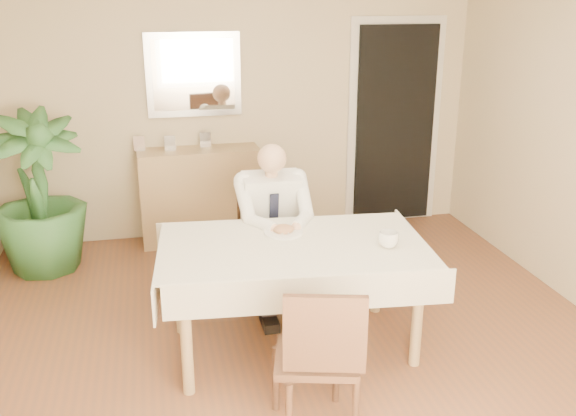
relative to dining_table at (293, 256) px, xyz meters
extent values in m
plane|color=brown|center=(0.00, -0.22, -0.67)|extent=(5.00, 5.00, 0.00)
cube|color=#C6B187|center=(0.00, 2.28, 0.63)|extent=(4.50, 0.02, 2.60)
cube|color=silver|center=(0.00, -2.70, 0.78)|extent=(1.34, 0.02, 1.44)
cube|color=white|center=(0.00, -2.68, 0.78)|extent=(1.18, 0.02, 1.28)
cube|color=silver|center=(1.55, 2.26, 0.33)|extent=(0.96, 0.03, 2.10)
cube|color=black|center=(1.55, 2.23, 0.33)|extent=(0.80, 0.05, 1.95)
cube|color=silver|center=(-0.42, 2.26, 0.88)|extent=(0.86, 0.03, 0.76)
cube|color=white|center=(-0.42, 2.24, 0.88)|extent=(0.74, 0.02, 0.64)
cube|color=#9A7D4D|center=(0.00, 0.00, 0.05)|extent=(1.67, 1.03, 0.04)
cube|color=#ECE3C5|center=(0.00, 0.00, 0.08)|extent=(1.78, 1.14, 0.01)
cube|color=#ECE3C5|center=(0.00, -0.50, -0.03)|extent=(1.70, 0.16, 0.22)
cube|color=#ECE3C5|center=(0.00, 0.50, -0.03)|extent=(1.70, 0.16, 0.22)
cube|color=#ECE3C5|center=(-0.85, 0.00, -0.03)|extent=(0.10, 1.00, 0.22)
cube|color=#ECE3C5|center=(0.85, 0.00, -0.03)|extent=(0.10, 1.00, 0.22)
cylinder|color=#9A7D4D|center=(-0.72, -0.37, -0.32)|extent=(0.07, 0.07, 0.70)
cylinder|color=#9A7D4D|center=(0.72, -0.37, -0.32)|extent=(0.07, 0.07, 0.70)
cylinder|color=#9A7D4D|center=(-0.72, 0.37, -0.32)|extent=(0.07, 0.07, 0.70)
cylinder|color=#9A7D4D|center=(0.72, 0.37, -0.32)|extent=(0.07, 0.07, 0.70)
cube|color=#3C2318|center=(0.00, 0.80, -0.22)|extent=(0.46, 0.46, 0.04)
cube|color=#3C2318|center=(0.00, 1.00, 0.04)|extent=(0.44, 0.06, 0.44)
cylinder|color=#3C2318|center=(-0.19, 0.61, -0.45)|extent=(0.04, 0.04, 0.43)
cylinder|color=#3C2318|center=(0.19, 0.61, -0.45)|extent=(0.04, 0.04, 0.43)
cylinder|color=#3C2318|center=(-0.19, 0.99, -0.45)|extent=(0.04, 0.04, 0.43)
cylinder|color=#3C2318|center=(0.19, 0.99, -0.45)|extent=(0.04, 0.04, 0.43)
cube|color=#3C2318|center=(-0.06, -0.82, -0.24)|extent=(0.51, 0.51, 0.04)
cube|color=#3C2318|center=(-0.06, -1.00, 0.01)|extent=(0.42, 0.14, 0.42)
cylinder|color=#3C2318|center=(0.12, -0.99, -0.46)|extent=(0.04, 0.04, 0.41)
cylinder|color=#3C2318|center=(-0.24, -0.64, -0.46)|extent=(0.04, 0.04, 0.41)
cylinder|color=#3C2318|center=(0.12, -0.64, -0.46)|extent=(0.04, 0.04, 0.41)
cube|color=white|center=(0.00, 0.76, 0.08)|extent=(0.42, 0.31, 0.55)
cube|color=black|center=(0.00, 0.64, 0.05)|extent=(0.07, 0.08, 0.36)
cylinder|color=tan|center=(0.00, 0.71, 0.37)|extent=(0.09, 0.09, 0.08)
sphere|color=tan|center=(0.00, 0.69, 0.47)|extent=(0.21, 0.21, 0.21)
cube|color=black|center=(-0.10, 0.56, -0.15)|extent=(0.13, 0.42, 0.13)
cube|color=black|center=(0.10, 0.56, -0.15)|extent=(0.13, 0.42, 0.13)
cube|color=black|center=(-0.10, 0.38, -0.44)|extent=(0.11, 0.12, 0.45)
cube|color=black|center=(0.10, 0.38, -0.44)|extent=(0.11, 0.12, 0.45)
cube|color=black|center=(-0.10, 0.32, -0.63)|extent=(0.11, 0.26, 0.07)
cube|color=black|center=(0.10, 0.32, -0.63)|extent=(0.11, 0.26, 0.07)
cylinder|color=white|center=(-0.02, 0.19, 0.09)|extent=(0.26, 0.26, 0.02)
ellipsoid|color=#8C5F3E|center=(-0.02, 0.19, 0.11)|extent=(0.14, 0.14, 0.06)
cylinder|color=silver|center=(0.02, 0.13, 0.11)|extent=(0.01, 0.13, 0.01)
cylinder|color=silver|center=(-0.06, 0.13, 0.11)|extent=(0.01, 0.13, 0.01)
imported|color=white|center=(0.58, -0.18, 0.14)|extent=(0.17, 0.17, 0.10)
cube|color=#9A7D4D|center=(-0.42, 2.10, -0.22)|extent=(1.12, 0.41, 0.89)
cube|color=silver|center=(-0.95, 2.16, 0.29)|extent=(0.10, 0.02, 0.14)
cube|color=silver|center=(-0.67, 2.11, 0.29)|extent=(0.10, 0.02, 0.14)
cube|color=silver|center=(-0.35, 2.18, 0.29)|extent=(0.10, 0.02, 0.14)
imported|color=#285727|center=(-1.79, 1.71, 0.01)|extent=(0.97, 0.97, 1.36)
camera|label=1|loc=(-0.84, -3.70, 1.63)|focal=40.00mm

